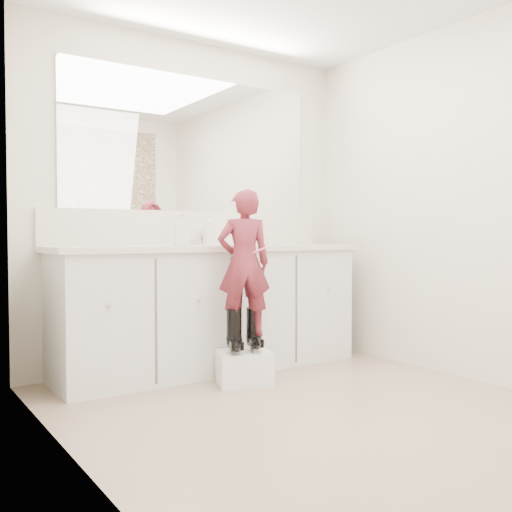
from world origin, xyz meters
TOP-DOWN VIEW (x-y plane):
  - floor at (0.00, 0.00)m, footprint 3.00×3.00m
  - wall_back at (0.00, 1.50)m, footprint 2.60×0.00m
  - wall_left at (-1.30, 0.00)m, footprint 0.00×3.00m
  - wall_right at (1.30, 0.00)m, footprint 0.00×3.00m
  - vanity_cabinet at (0.00, 1.23)m, footprint 2.20×0.55m
  - countertop at (0.00, 1.21)m, footprint 2.28×0.58m
  - backsplash at (0.00, 1.49)m, footprint 2.28×0.03m
  - mirror at (0.00, 1.49)m, footprint 2.00×0.02m
  - faucet at (0.00, 1.38)m, footprint 0.08×0.08m
  - cup at (0.55, 1.30)m, footprint 0.13×0.13m
  - soap_bottle at (-0.24, 1.21)m, footprint 0.12×0.12m
  - step_stool at (-0.03, 0.75)m, footprint 0.41×0.38m
  - boot_left at (-0.10, 0.75)m, footprint 0.16×0.21m
  - boot_right at (0.05, 0.75)m, footprint 0.16×0.21m
  - toddler at (-0.03, 0.75)m, footprint 0.40×0.33m
  - toothbrush at (0.04, 0.69)m, footprint 0.13×0.06m

SIDE VIEW (x-z plane):
  - floor at x=0.00m, z-range 0.00..0.00m
  - step_stool at x=-0.03m, z-range 0.00..0.21m
  - boot_left at x=-0.10m, z-range 0.21..0.49m
  - boot_right at x=0.05m, z-range 0.21..0.49m
  - vanity_cabinet at x=0.00m, z-range 0.00..0.85m
  - toddler at x=-0.03m, z-range 0.31..1.25m
  - toothbrush at x=0.04m, z-range 0.83..0.89m
  - countertop at x=0.00m, z-range 0.85..0.89m
  - cup at x=0.55m, z-range 0.89..0.99m
  - faucet at x=0.00m, z-range 0.89..0.99m
  - soap_bottle at x=-0.24m, z-range 0.89..1.10m
  - backsplash at x=0.00m, z-range 0.89..1.14m
  - wall_back at x=0.00m, z-range -0.10..2.50m
  - wall_left at x=-1.30m, z-range -0.30..2.70m
  - wall_right at x=1.30m, z-range -0.30..2.70m
  - mirror at x=0.00m, z-range 1.14..2.14m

